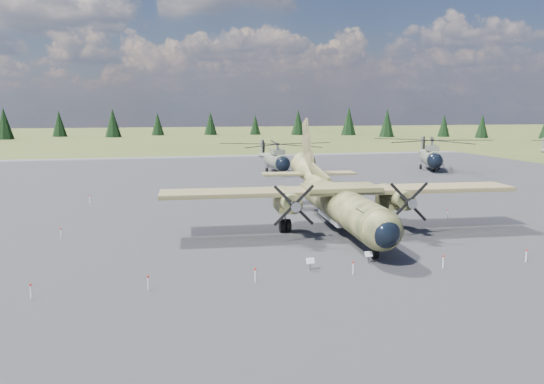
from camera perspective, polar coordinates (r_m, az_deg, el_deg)
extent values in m
plane|color=brown|center=(44.50, -0.17, -3.90)|extent=(500.00, 500.00, 0.00)
cube|color=#5D5D62|center=(54.09, -2.55, -1.60)|extent=(120.00, 120.00, 0.04)
cylinder|color=#323A1F|center=(42.68, 7.54, -1.42)|extent=(4.07, 17.94, 2.77)
sphere|color=#323A1F|center=(34.42, 11.72, -4.04)|extent=(2.90, 2.90, 2.71)
sphere|color=black|center=(33.94, 12.04, -4.33)|extent=(2.13, 2.13, 1.99)
cube|color=black|center=(35.72, 10.87, -2.33)|extent=(2.09, 1.72, 0.54)
cone|color=#323A1F|center=(53.68, 4.06, 1.88)|extent=(3.21, 6.97, 4.16)
cube|color=gray|center=(43.83, 7.15, -2.65)|extent=(2.31, 6.05, 0.49)
cube|color=#353F21|center=(42.96, 7.39, 0.19)|extent=(28.83, 5.46, 0.35)
cube|color=#323A1F|center=(42.93, 7.40, 0.47)|extent=(6.18, 3.99, 0.35)
cylinder|color=#323A1F|center=(41.74, 1.62, -0.76)|extent=(1.86, 5.23, 1.48)
cube|color=#323A1F|center=(42.62, 1.42, -1.43)|extent=(1.73, 3.46, 0.79)
cone|color=gray|center=(38.64, 2.48, -1.55)|extent=(0.81, 0.94, 0.75)
cylinder|color=black|center=(42.96, 1.41, -3.63)|extent=(0.95, 1.15, 1.09)
cylinder|color=#323A1F|center=(44.22, 13.03, -0.44)|extent=(1.86, 5.23, 1.48)
cube|color=#323A1F|center=(45.05, 12.62, -1.08)|extent=(1.73, 3.46, 0.79)
cone|color=gray|center=(41.30, 14.68, -1.15)|extent=(0.81, 0.94, 0.75)
cylinder|color=black|center=(45.37, 12.55, -3.17)|extent=(0.95, 1.15, 1.09)
cube|color=#323A1F|center=(49.99, 5.03, 2.03)|extent=(0.83, 7.46, 1.66)
cube|color=#353F21|center=(54.16, 3.95, 2.00)|extent=(9.62, 2.87, 0.22)
cylinder|color=gray|center=(35.74, 11.00, -5.21)|extent=(0.15, 0.15, 0.89)
cylinder|color=black|center=(35.92, 10.97, -6.32)|extent=(0.41, 0.95, 0.92)
cylinder|color=#65695B|center=(82.12, 0.52, 3.30)|extent=(2.55, 7.04, 2.43)
sphere|color=black|center=(78.76, 1.17, 3.02)|extent=(2.27, 2.27, 2.24)
sphere|color=#65695B|center=(85.50, -0.07, 3.52)|extent=(2.27, 2.27, 2.24)
cube|color=#65695B|center=(81.61, 0.59, 4.36)|extent=(1.71, 3.14, 0.73)
cylinder|color=gray|center=(81.55, 0.60, 4.87)|extent=(0.36, 0.36, 0.97)
cylinder|color=#65695B|center=(89.00, -0.64, 3.96)|extent=(0.96, 8.32, 1.39)
cube|color=#65695B|center=(92.44, -1.17, 4.90)|extent=(0.24, 1.37, 2.33)
cylinder|color=black|center=(92.52, -0.96, 4.90)|extent=(0.10, 2.53, 2.53)
cylinder|color=black|center=(79.47, 1.05, 2.08)|extent=(0.28, 0.67, 0.66)
cylinder|color=black|center=(83.08, -0.56, 2.38)|extent=(0.30, 0.78, 0.78)
cylinder|color=gray|center=(83.03, -0.56, 2.74)|extent=(0.14, 0.14, 1.41)
cylinder|color=black|center=(83.73, 1.19, 2.43)|extent=(0.30, 0.78, 0.78)
cylinder|color=gray|center=(83.67, 1.19, 2.78)|extent=(0.14, 0.14, 1.41)
cylinder|color=#65695B|center=(89.77, 16.74, 3.50)|extent=(5.19, 8.00, 2.63)
sphere|color=black|center=(86.05, 17.11, 3.22)|extent=(3.13, 3.13, 2.42)
sphere|color=#65695B|center=(93.50, 16.40, 3.71)|extent=(3.13, 3.13, 2.42)
cube|color=#65695B|center=(89.22, 16.83, 4.54)|extent=(2.88, 3.78, 0.79)
cylinder|color=gray|center=(89.17, 16.85, 5.05)|extent=(0.49, 0.49, 1.05)
cylinder|color=#65695B|center=(97.35, 16.09, 4.14)|extent=(4.08, 8.68, 1.50)
cube|color=#65695B|center=(101.16, 15.82, 5.07)|extent=(0.75, 1.46, 2.52)
cylinder|color=black|center=(101.21, 16.02, 5.06)|extent=(1.05, 2.57, 2.73)
cylinder|color=black|center=(86.82, 17.00, 2.30)|extent=(0.53, 0.77, 0.71)
cylinder|color=black|center=(90.96, 15.70, 2.64)|extent=(0.60, 0.90, 0.84)
cylinder|color=gray|center=(90.90, 15.71, 2.99)|extent=(0.19, 0.19, 1.52)
cylinder|color=black|center=(91.37, 17.46, 2.59)|extent=(0.60, 0.90, 0.84)
cylinder|color=gray|center=(91.32, 17.48, 2.94)|extent=(0.19, 0.19, 1.52)
cube|color=#65695B|center=(116.04, 27.23, 4.65)|extent=(0.27, 1.30, 2.21)
cube|color=gray|center=(33.15, 4.11, -7.87)|extent=(0.10, 0.10, 0.64)
cube|color=white|center=(33.01, 4.15, -7.39)|extent=(0.53, 0.26, 0.36)
cube|color=gray|center=(35.12, 10.31, -7.03)|extent=(0.10, 0.10, 0.63)
cube|color=white|center=(34.99, 10.36, -6.58)|extent=(0.53, 0.27, 0.36)
cylinder|color=white|center=(30.96, -24.51, -9.76)|extent=(0.07, 0.07, 0.80)
cylinder|color=#B41613|center=(30.84, -24.56, -9.06)|extent=(0.12, 0.12, 0.10)
cylinder|color=white|center=(30.31, -13.17, -9.56)|extent=(0.07, 0.07, 0.80)
cylinder|color=#B41613|center=(30.19, -13.20, -8.84)|extent=(0.12, 0.12, 0.10)
cylinder|color=white|center=(30.84, -1.82, -9.00)|extent=(0.07, 0.07, 0.80)
cylinder|color=#B41613|center=(30.72, -1.83, -8.29)|extent=(0.12, 0.12, 0.10)
cylinder|color=white|center=(32.49, 8.72, -8.16)|extent=(0.07, 0.07, 0.80)
cylinder|color=#B41613|center=(32.38, 8.74, -7.48)|extent=(0.12, 0.12, 0.10)
cylinder|color=white|center=(35.10, 17.93, -7.20)|extent=(0.07, 0.07, 0.80)
cylinder|color=#B41613|center=(35.00, 17.96, -6.57)|extent=(0.12, 0.12, 0.10)
cylinder|color=white|center=(38.48, 25.66, -6.25)|extent=(0.07, 0.07, 0.80)
cylinder|color=#B41613|center=(38.38, 25.70, -5.67)|extent=(0.12, 0.12, 0.10)
cylinder|color=white|center=(59.38, -19.01, -0.74)|extent=(0.07, 0.07, 0.80)
cylinder|color=#B41613|center=(59.32, -19.03, -0.36)|extent=(0.12, 0.12, 0.10)
cylinder|color=white|center=(59.07, -11.28, -0.47)|extent=(0.07, 0.07, 0.80)
cylinder|color=#B41613|center=(59.01, -11.29, -0.09)|extent=(0.12, 0.12, 0.10)
cylinder|color=white|center=(59.84, -3.60, -0.20)|extent=(0.07, 0.07, 0.80)
cylinder|color=#B41613|center=(59.78, -3.61, 0.18)|extent=(0.12, 0.12, 0.10)
cylinder|color=white|center=(61.65, 3.75, 0.07)|extent=(0.07, 0.07, 0.80)
cylinder|color=#B41613|center=(61.59, 3.75, 0.44)|extent=(0.12, 0.12, 0.10)
cylinder|color=white|center=(64.40, 10.58, 0.32)|extent=(0.07, 0.07, 0.80)
cylinder|color=#B41613|center=(64.34, 10.59, 0.67)|extent=(0.12, 0.12, 0.10)
cylinder|color=white|center=(43.86, -21.74, -4.21)|extent=(0.07, 0.07, 0.80)
cylinder|color=#B41613|center=(43.78, -21.77, -3.70)|extent=(0.12, 0.12, 0.10)
cylinder|color=white|center=(50.64, 18.36, -2.32)|extent=(0.07, 0.07, 0.80)
cylinder|color=#B41613|center=(50.57, 18.38, -1.88)|extent=(0.12, 0.12, 0.10)
cone|color=black|center=(196.66, 21.66, 6.62)|extent=(4.49, 4.49, 8.01)
cone|color=black|center=(199.78, 18.01, 6.81)|extent=(4.39, 4.39, 7.85)
cone|color=black|center=(193.06, 12.26, 7.29)|extent=(5.53, 5.53, 9.87)
cone|color=black|center=(204.14, 8.25, 7.59)|extent=(5.96, 5.96, 10.63)
cone|color=black|center=(204.40, 2.82, 7.53)|extent=(5.42, 5.42, 9.69)
cone|color=black|center=(205.98, -1.82, 7.26)|extent=(4.24, 4.24, 7.58)
cone|color=black|center=(205.95, -6.64, 7.37)|extent=(4.92, 4.92, 8.79)
cone|color=black|center=(205.13, -12.20, 7.18)|extent=(4.72, 4.72, 8.43)
cone|color=black|center=(195.55, -16.76, 7.15)|extent=(5.62, 5.62, 10.03)
cone|color=black|center=(205.45, -21.92, 6.85)|extent=(5.16, 5.16, 9.22)
cone|color=black|center=(194.77, -26.87, 6.61)|extent=(5.78, 5.78, 10.31)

